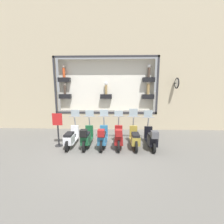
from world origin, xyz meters
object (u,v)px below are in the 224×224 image
at_px(scooter_green_4, 87,137).
at_px(scooter_black_0, 151,138).
at_px(scooter_teal_3, 103,137).
at_px(scooter_olive_1, 135,138).
at_px(scooter_white_5, 71,137).
at_px(shop_sign_post, 58,128).
at_px(scooter_red_2, 119,137).

bearing_deg(scooter_green_4, scooter_black_0, -90.15).
relative_size(scooter_teal_3, scooter_green_4, 1.00).
relative_size(scooter_olive_1, scooter_white_5, 1.00).
xyz_separation_m(scooter_black_0, scooter_green_4, (0.01, 2.91, 0.01)).
relative_size(scooter_olive_1, scooter_teal_3, 1.00).
height_order(scooter_olive_1, scooter_green_4, scooter_olive_1).
bearing_deg(scooter_olive_1, scooter_green_4, 91.70).
xyz_separation_m(scooter_olive_1, shop_sign_post, (0.03, 3.51, 0.42)).
height_order(scooter_green_4, scooter_white_5, scooter_white_5).
relative_size(scooter_white_5, shop_sign_post, 1.13).
height_order(scooter_teal_3, scooter_white_5, scooter_teal_3).
bearing_deg(scooter_white_5, scooter_green_4, -94.73).
xyz_separation_m(scooter_white_5, shop_sign_post, (0.03, 0.60, 0.43)).
bearing_deg(shop_sign_post, scooter_red_2, -91.73).
bearing_deg(scooter_teal_3, scooter_red_2, -89.90).
distance_m(scooter_olive_1, scooter_teal_3, 1.46).
xyz_separation_m(scooter_teal_3, scooter_green_4, (-0.00, 0.73, -0.01)).
xyz_separation_m(scooter_green_4, shop_sign_post, (0.09, 1.33, 0.38)).
bearing_deg(shop_sign_post, scooter_black_0, -91.32).
bearing_deg(scooter_red_2, scooter_white_5, 88.57).
bearing_deg(scooter_olive_1, scooter_white_5, 90.09).
relative_size(scooter_red_2, scooter_teal_3, 1.00).
xyz_separation_m(scooter_black_0, scooter_white_5, (0.07, 3.64, -0.03)).
height_order(scooter_red_2, scooter_teal_3, scooter_teal_3).
distance_m(scooter_red_2, shop_sign_post, 2.81).
distance_m(scooter_olive_1, scooter_white_5, 2.91).
relative_size(scooter_black_0, scooter_white_5, 1.00).
bearing_deg(scooter_white_5, scooter_black_0, -91.07).
distance_m(scooter_black_0, scooter_teal_3, 2.18).
height_order(scooter_olive_1, scooter_red_2, scooter_olive_1).
relative_size(scooter_red_2, scooter_white_5, 1.01).
distance_m(scooter_black_0, scooter_red_2, 1.45).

